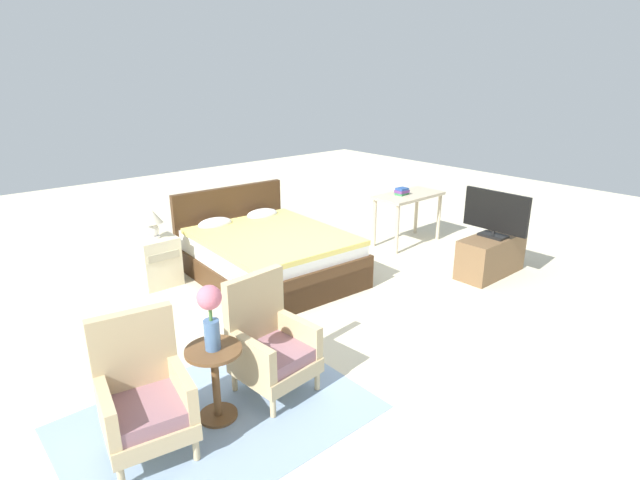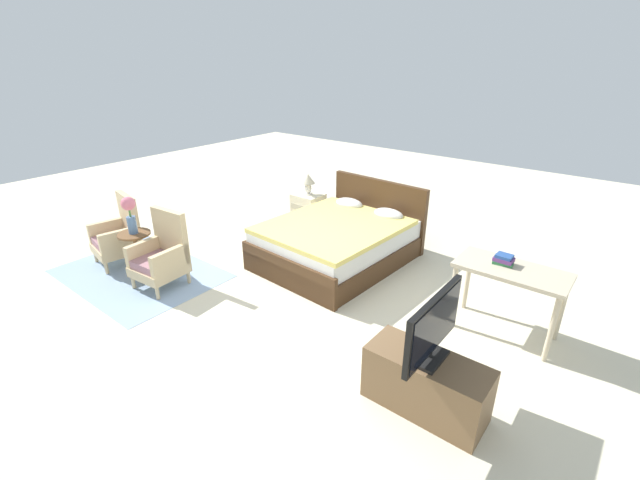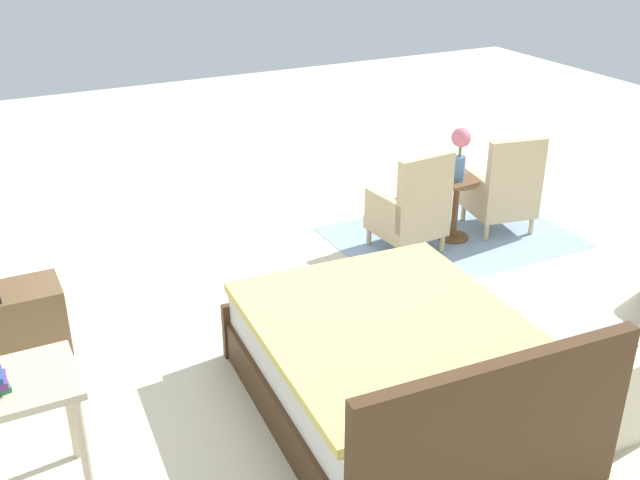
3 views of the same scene
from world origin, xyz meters
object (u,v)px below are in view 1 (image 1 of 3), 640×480
object	(u,v)px
armchair_by_window_left	(144,398)
book_stack	(402,191)
vanity_desk	(408,202)
table_lamp	(153,220)
side_table	(215,375)
flower_vase	(210,311)
nightstand	(158,261)
tv_stand	(491,255)
tv_flatscreen	(496,214)
armchair_by_window_right	(270,345)
bed	(267,254)

from	to	relation	value
armchair_by_window_left	book_stack	world-z (taller)	armchair_by_window_left
vanity_desk	book_stack	xyz separation A→B (m)	(-0.10, 0.04, 0.16)
armchair_by_window_left	table_lamp	world-z (taller)	armchair_by_window_left
side_table	flower_vase	xyz separation A→B (m)	(-0.00, -0.00, 0.50)
side_table	book_stack	xyz separation A→B (m)	(3.98, 1.67, 0.42)
nightstand	table_lamp	distance (m)	0.50
armchair_by_window_left	tv_stand	xyz separation A→B (m)	(4.43, 0.13, -0.14)
table_lamp	tv_flatscreen	size ratio (longest dim) A/B	0.40
flower_vase	tv_flatscreen	distance (m)	3.93
armchair_by_window_right	flower_vase	bearing A→B (deg)	-175.33
armchair_by_window_left	side_table	size ratio (longest dim) A/B	1.62
tv_stand	book_stack	distance (m)	1.59
side_table	armchair_by_window_right	bearing A→B (deg)	4.67
bed	tv_stand	size ratio (longest dim) A/B	2.16
side_table	vanity_desk	bearing A→B (deg)	21.71
vanity_desk	flower_vase	bearing A→B (deg)	-158.29
tv_stand	vanity_desk	world-z (taller)	vanity_desk
armchair_by_window_left	side_table	distance (m)	0.50
flower_vase	table_lamp	xyz separation A→B (m)	(0.70, 2.57, -0.07)
side_table	vanity_desk	distance (m)	4.40
book_stack	bed	bearing A→B (deg)	173.46
tv_stand	book_stack	xyz separation A→B (m)	(0.05, 1.49, 0.53)
nightstand	book_stack	size ratio (longest dim) A/B	2.86
armchair_by_window_left	bed	bearing A→B (deg)	39.19
tv_flatscreen	armchair_by_window_left	bearing A→B (deg)	-178.27
flower_vase	book_stack	distance (m)	4.32
table_lamp	tv_flatscreen	distance (m)	4.02
bed	armchair_by_window_left	distance (m)	2.97
flower_vase	table_lamp	world-z (taller)	flower_vase
side_table	flower_vase	size ratio (longest dim) A/B	1.19
armchair_by_window_left	vanity_desk	xyz separation A→B (m)	(4.58, 1.59, 0.24)
flower_vase	tv_flatscreen	bearing A→B (deg)	2.54
nightstand	table_lamp	bearing A→B (deg)	90.00
table_lamp	vanity_desk	bearing A→B (deg)	-15.69
nightstand	tv_flatscreen	bearing A→B (deg)	-36.64
flower_vase	vanity_desk	world-z (taller)	flower_vase
armchair_by_window_right	flower_vase	xyz separation A→B (m)	(-0.50, -0.04, 0.48)
side_table	book_stack	world-z (taller)	book_stack
tv_flatscreen	nightstand	bearing A→B (deg)	143.36
armchair_by_window_right	nightstand	bearing A→B (deg)	85.50
armchair_by_window_right	side_table	bearing A→B (deg)	-175.33
armchair_by_window_left	flower_vase	distance (m)	0.69
book_stack	side_table	bearing A→B (deg)	-157.25
table_lamp	side_table	bearing A→B (deg)	-105.29
vanity_desk	table_lamp	bearing A→B (deg)	164.31
nightstand	vanity_desk	world-z (taller)	vanity_desk
side_table	vanity_desk	world-z (taller)	vanity_desk
bed	tv_flatscreen	bearing A→B (deg)	-39.36
armchair_by_window_right	vanity_desk	size ratio (longest dim) A/B	0.88
armchair_by_window_left	tv_flatscreen	world-z (taller)	tv_flatscreen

